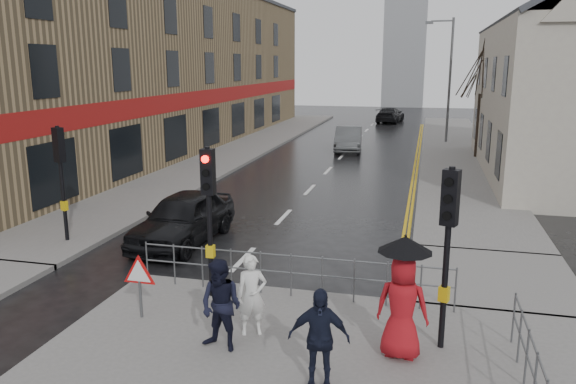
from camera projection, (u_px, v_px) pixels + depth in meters
The scene contains 22 objects.
ground at pixel (201, 304), 12.61m from camera, with size 120.00×120.00×0.00m, color black.
left_pavement at pixel (246, 147), 35.88m from camera, with size 4.00×44.00×0.14m, color #605E5B.
right_pavement at pixel (455, 149), 34.71m from camera, with size 4.00×40.00×0.14m, color #605E5B.
pavement_bridge_right at pixel (492, 278), 13.91m from camera, with size 4.00×4.20×0.14m, color #605E5B.
building_left_terrace at pixel (156, 68), 35.12m from camera, with size 8.00×42.00×10.00m, color #8B7450.
church_tower at pixel (406, 32), 68.88m from camera, with size 5.00×5.00×18.00m, color gray.
traffic_signal_near_left at pixel (209, 196), 12.20m from camera, with size 0.28×0.27×3.40m.
traffic_signal_near_right at pixel (448, 227), 9.89m from camera, with size 0.34×0.33×3.40m.
traffic_signal_far_left at pixel (60, 163), 16.20m from camera, with size 0.34×0.33×3.40m.
guard_railing_front at pixel (291, 266), 12.53m from camera, with size 7.14×0.04×1.00m.
guard_railing_side at pixel (536, 370), 8.29m from camera, with size 0.04×4.54×1.00m.
warning_sign at pixel (139, 276), 11.43m from camera, with size 0.80×0.07×1.35m.
street_lamp at pixel (447, 72), 36.67m from camera, with size 1.83×0.25×8.00m.
tree_near at pixel (483, 66), 30.50m from camera, with size 2.40×2.40×6.58m.
tree_far at pixel (480, 76), 38.11m from camera, with size 2.40×2.40×5.64m.
pedestrian_a at pixel (252, 295), 10.76m from camera, with size 0.58×0.38×1.59m, color silver.
pedestrian_b at pixel (221, 306), 10.15m from camera, with size 0.83×0.65×1.71m, color black.
pedestrian_with_umbrella at pixel (403, 295), 9.83m from camera, with size 0.99×0.96×2.25m.
pedestrian_d at pixel (319, 338), 8.96m from camera, with size 0.99×0.41×1.69m, color black.
car_parked at pixel (183, 218), 16.74m from camera, with size 1.81×4.49×1.53m, color black.
car_mid at pixel (348, 139), 34.45m from camera, with size 1.56×4.47×1.47m, color #484A4D.
car_far at pixel (390, 115), 51.03m from camera, with size 1.94×4.76×1.38m, color black.
Camera 1 is at (4.75, -10.91, 5.28)m, focal length 35.00 mm.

